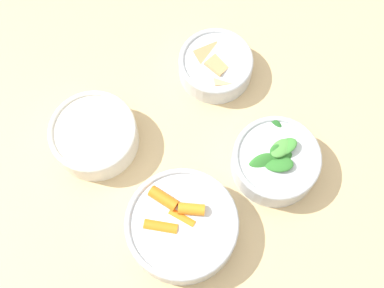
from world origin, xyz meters
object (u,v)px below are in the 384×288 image
bowl_greens (276,160)px  bowl_cookies (216,65)px  bowl_beans_hotdog (94,136)px  bowl_carrots (182,226)px

bowl_greens → bowl_cookies: bowl_greens is taller
bowl_greens → bowl_beans_hotdog: bearing=46.4°
bowl_greens → bowl_beans_hotdog: bowl_greens is taller
bowl_carrots → bowl_cookies: size_ratio=1.35×
bowl_carrots → bowl_greens: bowl_greens is taller
bowl_cookies → bowl_carrots: bearing=133.5°
bowl_carrots → bowl_beans_hotdog: bowl_carrots is taller
bowl_cookies → bowl_beans_hotdog: bearing=88.2°
bowl_carrots → bowl_greens: (0.00, -0.20, -0.00)m
bowl_greens → bowl_cookies: 0.21m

